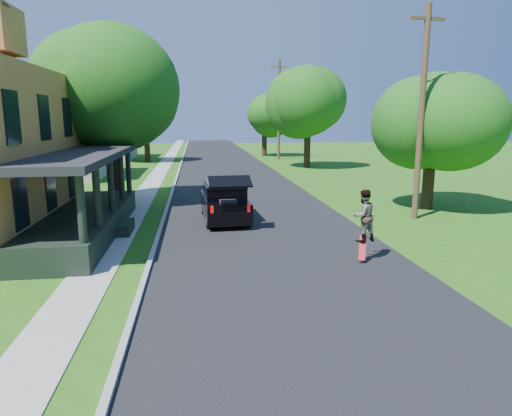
{
  "coord_description": "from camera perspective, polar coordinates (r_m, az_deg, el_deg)",
  "views": [
    {
      "loc": [
        -2.55,
        -11.67,
        4.39
      ],
      "look_at": [
        -0.64,
        3.0,
        1.46
      ],
      "focal_mm": 32.0,
      "sensor_mm": 36.0,
      "label": 1
    }
  ],
  "objects": [
    {
      "name": "street",
      "position": [
        32.07,
        -2.79,
        3.32
      ],
      "size": [
        8.0,
        120.0,
        0.02
      ],
      "primitive_type": "cube",
      "color": "black",
      "rests_on": "ground"
    },
    {
      "name": "tree_right_far",
      "position": [
        53.83,
        1.02,
        11.95
      ],
      "size": [
        5.22,
        5.09,
        7.74
      ],
      "rotation": [
        0.0,
        0.0,
        -0.05
      ],
      "color": "black",
      "rests_on": "ground"
    },
    {
      "name": "curb",
      "position": [
        32.0,
        -10.05,
        3.14
      ],
      "size": [
        0.15,
        120.0,
        0.12
      ],
      "primitive_type": "cube",
      "color": "#989994",
      "rests_on": "ground"
    },
    {
      "name": "utility_pole_far",
      "position": [
        49.24,
        2.87,
        12.25
      ],
      "size": [
        1.81,
        0.54,
        10.28
      ],
      "rotation": [
        0.0,
        0.0,
        -0.22
      ],
      "color": "#483121",
      "rests_on": "ground"
    },
    {
      "name": "utility_pole_near",
      "position": [
        21.03,
        19.98,
        11.22
      ],
      "size": [
        1.6,
        0.29,
        8.99
      ],
      "rotation": [
        0.0,
        0.0,
        0.11
      ],
      "color": "#483121",
      "rests_on": "ground"
    },
    {
      "name": "black_suv",
      "position": [
        19.79,
        -3.96,
        0.81
      ],
      "size": [
        2.0,
        4.74,
        2.17
      ],
      "rotation": [
        0.0,
        0.0,
        0.05
      ],
      "color": "black",
      "rests_on": "ground"
    },
    {
      "name": "tree_left_far",
      "position": [
        48.17,
        -13.69,
        12.16
      ],
      "size": [
        6.92,
        7.09,
        8.49
      ],
      "rotation": [
        0.0,
        0.0,
        -0.36
      ],
      "color": "black",
      "rests_on": "ground"
    },
    {
      "name": "skateboarder",
      "position": [
        14.41,
        13.27,
        -0.94
      ],
      "size": [
        0.94,
        0.83,
        1.63
      ],
      "rotation": [
        0.0,
        0.0,
        3.45
      ],
      "color": "black",
      "rests_on": "ground"
    },
    {
      "name": "skateboard",
      "position": [
        14.44,
        13.15,
        -4.92
      ],
      "size": [
        0.37,
        0.43,
        0.73
      ],
      "rotation": [
        0.0,
        0.0,
        -0.27
      ],
      "color": "#B70F19",
      "rests_on": "ground"
    },
    {
      "name": "neighbor_house_mid",
      "position": [
        37.31,
        -24.87,
        9.88
      ],
      "size": [
        12.78,
        12.78,
        8.3
      ],
      "color": "#A7A594",
      "rests_on": "ground"
    },
    {
      "name": "tree_right_mid",
      "position": [
        41.42,
        6.47,
        12.97
      ],
      "size": [
        6.54,
        6.54,
        9.0
      ],
      "rotation": [
        0.0,
        0.0,
        -0.11
      ],
      "color": "black",
      "rests_on": "ground"
    },
    {
      "name": "neighbor_house_far",
      "position": [
        52.81,
        -19.71,
        10.34
      ],
      "size": [
        12.78,
        12.78,
        8.3
      ],
      "color": "#A7A594",
      "rests_on": "ground"
    },
    {
      "name": "tree_right_near",
      "position": [
        23.61,
        21.19,
        11.17
      ],
      "size": [
        5.85,
        5.98,
        7.36
      ],
      "rotation": [
        0.0,
        0.0,
        -0.25
      ],
      "color": "black",
      "rests_on": "ground"
    },
    {
      "name": "ground",
      "position": [
        12.72,
        4.67,
        -9.03
      ],
      "size": [
        140.0,
        140.0,
        0.0
      ],
      "primitive_type": "plane",
      "color": "#295611",
      "rests_on": "ground"
    },
    {
      "name": "tree_left_mid",
      "position": [
        25.26,
        -17.7,
        13.71
      ],
      "size": [
        6.8,
        6.61,
        9.19
      ],
      "rotation": [
        0.0,
        0.0,
        0.07
      ],
      "color": "black",
      "rests_on": "ground"
    },
    {
      "name": "sidewalk",
      "position": [
        32.11,
        -12.81,
        3.06
      ],
      "size": [
        1.3,
        120.0,
        0.03
      ],
      "primitive_type": "cube",
      "color": "gray",
      "rests_on": "ground"
    },
    {
      "name": "front_walk",
      "position": [
        19.49,
        -28.13,
        -3.17
      ],
      "size": [
        6.5,
        1.2,
        0.03
      ],
      "primitive_type": "cube",
      "color": "gray",
      "rests_on": "ground"
    }
  ]
}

